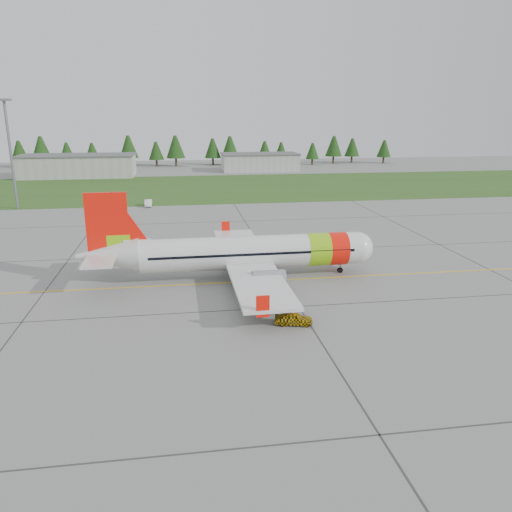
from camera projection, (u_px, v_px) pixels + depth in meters
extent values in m
plane|color=gray|center=(193.00, 313.00, 46.04)|extent=(320.00, 320.00, 0.00)
cylinder|color=silver|center=(252.00, 252.00, 55.30)|extent=(24.40, 3.92, 3.65)
sphere|color=silver|center=(357.00, 248.00, 57.18)|extent=(3.65, 3.65, 3.65)
cone|color=silver|center=(108.00, 255.00, 52.82)|extent=(6.60, 3.73, 3.65)
cube|color=black|center=(359.00, 245.00, 57.14)|extent=(1.53, 2.45, 0.52)
cylinder|color=#87CE0F|center=(317.00, 249.00, 56.46)|extent=(2.48, 3.76, 3.73)
cylinder|color=#F71508|center=(336.00, 248.00, 56.81)|extent=(2.10, 3.76, 3.73)
cube|color=silver|center=(248.00, 261.00, 55.51)|extent=(5.48, 30.04, 0.34)
cube|color=#F71508|center=(226.00, 228.00, 69.37)|extent=(1.13, 0.18, 1.87)
cube|color=#F71508|center=(263.00, 306.00, 41.08)|extent=(1.13, 0.18, 1.87)
cylinder|color=gray|center=(253.00, 253.00, 60.76)|extent=(3.39, 2.00, 1.97)
cylinder|color=gray|center=(269.00, 280.00, 50.97)|extent=(3.39, 2.00, 1.97)
cube|color=#F71508|center=(107.00, 226.00, 51.99)|extent=(4.31, 0.38, 7.12)
cube|color=#87CE0F|center=(119.00, 245.00, 52.71)|extent=(2.44, 0.42, 2.25)
cube|color=silver|center=(103.00, 253.00, 52.68)|extent=(3.11, 10.81, 0.21)
cylinder|color=slate|center=(340.00, 267.00, 57.51)|extent=(0.17, 0.17, 1.31)
cylinder|color=black|center=(340.00, 270.00, 57.60)|extent=(0.64, 0.27, 0.64)
cylinder|color=slate|center=(237.00, 263.00, 58.12)|extent=(0.21, 0.21, 1.78)
cylinder|color=black|center=(234.00, 267.00, 58.18)|extent=(0.98, 0.43, 0.97)
cylinder|color=slate|center=(243.00, 277.00, 53.14)|extent=(0.21, 0.21, 1.78)
cylinder|color=black|center=(239.00, 281.00, 53.19)|extent=(0.98, 0.43, 0.97)
imported|color=yellow|center=(294.00, 307.00, 42.99)|extent=(1.38, 1.54, 3.29)
imported|color=white|center=(148.00, 196.00, 98.60)|extent=(1.44, 1.37, 4.00)
cube|color=#30561E|center=(183.00, 188.00, 124.01)|extent=(320.00, 50.00, 0.03)
cube|color=gold|center=(191.00, 284.00, 53.64)|extent=(120.00, 0.25, 0.02)
cube|color=#A8A8A3|center=(78.00, 166.00, 145.48)|extent=(32.00, 14.00, 6.00)
cube|color=#A8A8A3|center=(260.00, 163.00, 161.14)|extent=(24.00, 12.00, 5.20)
cylinder|color=slate|center=(11.00, 156.00, 93.83)|extent=(0.50, 0.50, 20.00)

